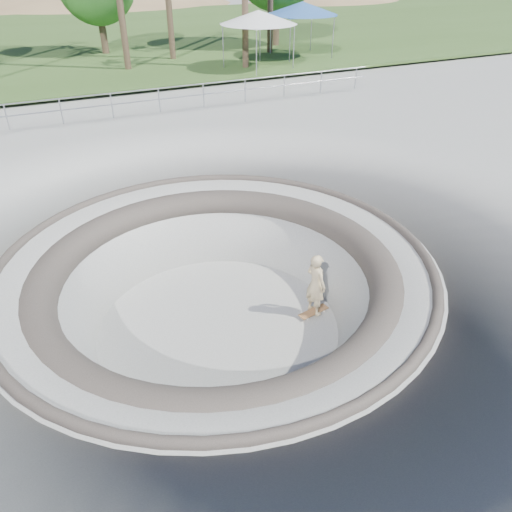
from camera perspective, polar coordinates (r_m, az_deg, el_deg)
name	(u,v)px	position (r m, az deg, el deg)	size (l,w,h in m)	color
ground	(215,262)	(11.70, -4.66, -0.71)	(180.00, 180.00, 0.00)	#AAAAA4
skate_bowl	(219,323)	(12.78, -4.30, -7.63)	(14.00, 14.00, 4.10)	#AAAAA4
grass_strip	(57,40)	(43.86, -21.82, 21.99)	(180.00, 36.00, 0.12)	#334F1F
distant_hills	(81,74)	(68.17, -19.34, 19.07)	(103.20, 45.00, 28.60)	brown
safety_railing	(112,105)	(22.28, -16.15, 16.22)	(25.00, 0.06, 1.03)	#94959C
skateboard	(314,312)	(13.18, 6.60, -6.34)	(0.89, 0.40, 0.09)	#97613C
skater	(316,284)	(12.66, 6.84, -3.22)	(0.63, 0.41, 1.72)	tan
canopy_white	(258,17)	(30.30, 0.27, 25.61)	(5.72, 5.72, 3.03)	#94959C
canopy_blue	(302,8)	(34.10, 5.31, 26.36)	(6.18, 6.18, 3.13)	#94959C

